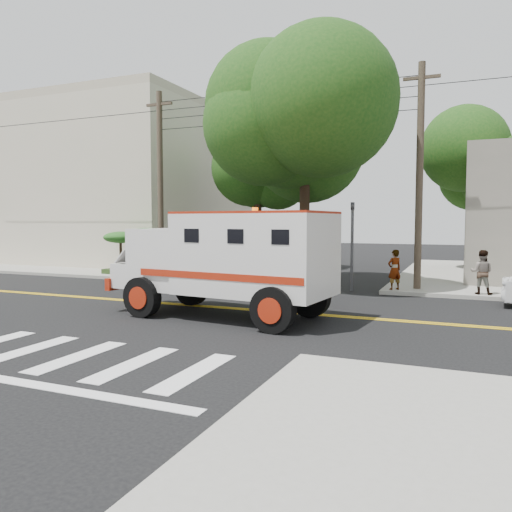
% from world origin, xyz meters
% --- Properties ---
extents(ground, '(100.00, 100.00, 0.00)m').
position_xyz_m(ground, '(0.00, 0.00, 0.00)').
color(ground, black).
rests_on(ground, ground).
extents(sidewalk_nw, '(17.00, 17.00, 0.15)m').
position_xyz_m(sidewalk_nw, '(-13.50, 13.50, 0.07)').
color(sidewalk_nw, gray).
rests_on(sidewalk_nw, ground).
extents(building_left, '(16.00, 14.00, 10.00)m').
position_xyz_m(building_left, '(-15.50, 15.00, 5.15)').
color(building_left, beige).
rests_on(building_left, sidewalk_nw).
extents(utility_pole_left, '(0.28, 0.28, 9.00)m').
position_xyz_m(utility_pole_left, '(-5.60, 6.00, 4.50)').
color(utility_pole_left, '#382D23').
rests_on(utility_pole_left, ground).
extents(utility_pole_right, '(0.28, 0.28, 9.00)m').
position_xyz_m(utility_pole_right, '(6.30, 6.20, 4.50)').
color(utility_pole_right, '#382D23').
rests_on(utility_pole_right, ground).
extents(tree_main, '(6.08, 5.70, 9.85)m').
position_xyz_m(tree_main, '(1.94, 6.21, 7.20)').
color(tree_main, black).
rests_on(tree_main, ground).
extents(tree_left, '(4.48, 4.20, 7.70)m').
position_xyz_m(tree_left, '(-2.68, 11.79, 5.73)').
color(tree_left, black).
rests_on(tree_left, ground).
extents(tree_right, '(4.80, 4.50, 8.20)m').
position_xyz_m(tree_right, '(8.84, 15.77, 6.09)').
color(tree_right, black).
rests_on(tree_right, ground).
extents(traffic_signal, '(0.15, 0.18, 3.60)m').
position_xyz_m(traffic_signal, '(3.80, 5.60, 2.23)').
color(traffic_signal, '#3F3F42').
rests_on(traffic_signal, ground).
extents(accessibility_sign, '(0.45, 0.10, 2.02)m').
position_xyz_m(accessibility_sign, '(-6.20, 6.17, 1.37)').
color(accessibility_sign, '#3F3F42').
rests_on(accessibility_sign, ground).
extents(palm_planter, '(3.52, 2.63, 2.36)m').
position_xyz_m(palm_planter, '(-7.44, 6.62, 1.65)').
color(palm_planter, '#1E3314').
rests_on(palm_planter, sidewalk_nw).
extents(armored_truck, '(7.05, 3.37, 3.10)m').
position_xyz_m(armored_truck, '(1.64, -1.40, 1.77)').
color(armored_truck, beige).
rests_on(armored_truck, ground).
extents(pedestrian_a, '(0.68, 0.67, 1.58)m').
position_xyz_m(pedestrian_a, '(5.50, 5.50, 0.94)').
color(pedestrian_a, gray).
rests_on(pedestrian_a, sidewalk_ne).
extents(pedestrian_b, '(0.87, 0.72, 1.63)m').
position_xyz_m(pedestrian_b, '(8.62, 5.50, 0.97)').
color(pedestrian_b, gray).
rests_on(pedestrian_b, sidewalk_ne).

